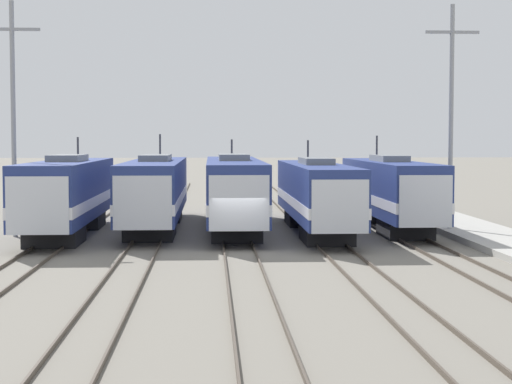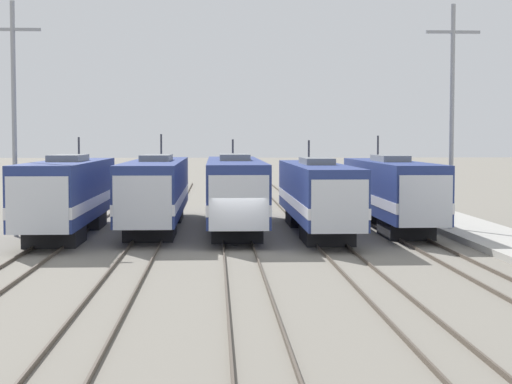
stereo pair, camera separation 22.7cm
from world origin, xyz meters
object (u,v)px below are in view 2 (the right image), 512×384
locomotive_far_right (392,192)px  catenary_tower_left (14,112)px  locomotive_far_left (67,195)px  locomotive_center (235,191)px  locomotive_center_left (156,191)px  catenary_tower_right (452,112)px  locomotive_center_right (317,195)px

locomotive_far_right → catenary_tower_left: bearing=-173.2°
locomotive_far_left → catenary_tower_left: catenary_tower_left is taller
locomotive_center → catenary_tower_left: catenary_tower_left is taller
locomotive_center_left → locomotive_far_right: locomotive_center_left is taller
locomotive_far_left → locomotive_center_left: bearing=36.8°
locomotive_far_left → locomotive_center_left: (4.52, 3.38, -0.03)m
catenary_tower_right → locomotive_far_right: bearing=138.1°
locomotive_far_left → locomotive_center_right: (13.57, 0.62, -0.09)m
locomotive_center_right → locomotive_far_right: bearing=23.1°
locomotive_center → locomotive_center_right: (4.52, -2.12, -0.09)m
locomotive_center_right → catenary_tower_left: (-16.32, -0.55, 4.52)m
locomotive_center → catenary_tower_right: bearing=-12.7°
locomotive_far_left → locomotive_center: size_ratio=0.84×
locomotive_center_left → catenary_tower_right: (16.33, -3.31, 4.46)m
locomotive_center_left → catenary_tower_left: 9.15m
locomotive_center → locomotive_far_right: size_ratio=1.15×
catenary_tower_left → locomotive_center_left: bearing=24.5°
locomotive_center_right → locomotive_far_left: bearing=-177.4°
locomotive_center_left → locomotive_center: locomotive_center_left is taller
locomotive_far_right → locomotive_center_left: bearing=176.5°
locomotive_center_right → locomotive_far_right: 4.92m
locomotive_center_left → locomotive_center: (4.52, -0.64, 0.02)m
locomotive_center_right → locomotive_far_right: locomotive_far_right is taller
locomotive_center → catenary_tower_left: (-11.80, -2.66, 4.44)m
locomotive_center_left → locomotive_far_left: bearing=-143.2°
locomotive_center_left → catenary_tower_left: catenary_tower_left is taller
locomotive_center_right → catenary_tower_right: 8.59m
locomotive_center_left → locomotive_far_right: (13.57, -0.83, -0.01)m
locomotive_far_left → locomotive_center_left: size_ratio=0.83×
locomotive_center_left → locomotive_center: size_ratio=1.00×
locomotive_far_right → catenary_tower_left: (-20.85, -2.48, 4.47)m
locomotive_center_left → catenary_tower_left: (-7.27, -3.31, 4.46)m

